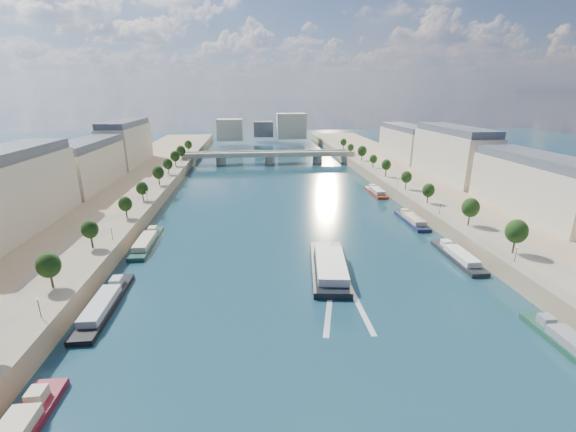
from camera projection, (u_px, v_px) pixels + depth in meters
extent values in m
plane|color=#0B2F31|center=(286.00, 219.00, 144.94)|extent=(700.00, 700.00, 0.00)
cube|color=#9E8460|center=(86.00, 218.00, 137.59)|extent=(44.00, 520.00, 5.00)
cube|color=#9E8460|center=(468.00, 207.00, 150.76)|extent=(44.00, 520.00, 5.00)
cube|color=gray|center=(128.00, 210.00, 138.18)|extent=(14.00, 520.00, 0.10)
cube|color=gray|center=(432.00, 202.00, 148.60)|extent=(14.00, 520.00, 0.10)
cylinder|color=#382B1E|center=(56.00, 280.00, 82.86)|extent=(0.50, 0.50, 3.82)
ellipsoid|color=black|center=(53.00, 265.00, 81.75)|extent=(4.80, 4.80, 5.52)
cylinder|color=#382B1E|center=(98.00, 239.00, 105.59)|extent=(0.50, 0.50, 3.82)
ellipsoid|color=black|center=(96.00, 227.00, 104.48)|extent=(4.80, 4.80, 5.52)
cylinder|color=#382B1E|center=(124.00, 213.00, 128.32)|extent=(0.50, 0.50, 3.82)
ellipsoid|color=black|center=(123.00, 203.00, 127.21)|extent=(4.80, 4.80, 5.52)
cylinder|color=#382B1E|center=(143.00, 195.00, 151.05)|extent=(0.50, 0.50, 3.82)
ellipsoid|color=black|center=(142.00, 186.00, 149.94)|extent=(4.80, 4.80, 5.52)
cylinder|color=#382B1E|center=(157.00, 181.00, 173.77)|extent=(0.50, 0.50, 3.82)
ellipsoid|color=black|center=(156.00, 174.00, 172.67)|extent=(4.80, 4.80, 5.52)
cylinder|color=#382B1E|center=(168.00, 171.00, 196.50)|extent=(0.50, 0.50, 3.82)
ellipsoid|color=black|center=(167.00, 164.00, 195.40)|extent=(4.80, 4.80, 5.52)
cylinder|color=#382B1E|center=(176.00, 163.00, 219.23)|extent=(0.50, 0.50, 3.82)
ellipsoid|color=black|center=(176.00, 157.00, 218.13)|extent=(4.80, 4.80, 5.52)
cylinder|color=#382B1E|center=(183.00, 156.00, 241.96)|extent=(0.50, 0.50, 3.82)
ellipsoid|color=black|center=(182.00, 150.00, 240.86)|extent=(4.80, 4.80, 5.52)
cylinder|color=#382B1E|center=(189.00, 151.00, 264.69)|extent=(0.50, 0.50, 3.82)
ellipsoid|color=black|center=(188.00, 145.00, 263.59)|extent=(4.80, 4.80, 5.52)
cylinder|color=#382B1E|center=(512.00, 247.00, 100.49)|extent=(0.50, 0.50, 3.82)
ellipsoid|color=black|center=(515.00, 234.00, 99.39)|extent=(4.80, 4.80, 5.52)
cylinder|color=#382B1E|center=(464.00, 218.00, 123.22)|extent=(0.50, 0.50, 3.82)
ellipsoid|color=black|center=(465.00, 208.00, 122.12)|extent=(4.80, 4.80, 5.52)
cylinder|color=#382B1E|center=(430.00, 199.00, 145.95)|extent=(0.50, 0.50, 3.82)
ellipsoid|color=black|center=(431.00, 189.00, 144.84)|extent=(4.80, 4.80, 5.52)
cylinder|color=#382B1E|center=(406.00, 184.00, 168.68)|extent=(0.50, 0.50, 3.82)
ellipsoid|color=black|center=(407.00, 176.00, 167.57)|extent=(4.80, 4.80, 5.52)
cylinder|color=#382B1E|center=(387.00, 173.00, 191.41)|extent=(0.50, 0.50, 3.82)
ellipsoid|color=black|center=(388.00, 166.00, 190.30)|extent=(4.80, 4.80, 5.52)
cylinder|color=#382B1E|center=(373.00, 165.00, 214.14)|extent=(0.50, 0.50, 3.82)
ellipsoid|color=black|center=(373.00, 158.00, 213.03)|extent=(4.80, 4.80, 5.52)
cylinder|color=#382B1E|center=(361.00, 158.00, 236.87)|extent=(0.50, 0.50, 3.82)
ellipsoid|color=black|center=(361.00, 152.00, 235.76)|extent=(4.80, 4.80, 5.52)
cylinder|color=#382B1E|center=(351.00, 152.00, 259.60)|extent=(0.50, 0.50, 3.82)
ellipsoid|color=black|center=(351.00, 146.00, 258.49)|extent=(4.80, 4.80, 5.52)
cylinder|color=#382B1E|center=(343.00, 147.00, 282.33)|extent=(0.50, 0.50, 3.82)
ellipsoid|color=black|center=(343.00, 142.00, 281.22)|extent=(4.80, 4.80, 5.52)
cylinder|color=black|center=(39.00, 309.00, 71.69)|extent=(0.14, 0.14, 4.00)
sphere|color=#FFE5B2|center=(37.00, 299.00, 71.05)|extent=(0.36, 0.36, 0.36)
cylinder|color=black|center=(112.00, 234.00, 109.58)|extent=(0.14, 0.14, 4.00)
sphere|color=#FFE5B2|center=(111.00, 227.00, 108.93)|extent=(0.36, 0.36, 0.36)
cylinder|color=black|center=(147.00, 197.00, 147.46)|extent=(0.14, 0.14, 4.00)
sphere|color=#FFE5B2|center=(146.00, 192.00, 146.81)|extent=(0.36, 0.36, 0.36)
cylinder|color=black|center=(168.00, 176.00, 185.34)|extent=(0.14, 0.14, 4.00)
sphere|color=#FFE5B2|center=(168.00, 171.00, 184.69)|extent=(0.36, 0.36, 0.36)
cylinder|color=black|center=(182.00, 161.00, 223.22)|extent=(0.14, 0.14, 4.00)
sphere|color=#FFE5B2|center=(181.00, 158.00, 222.58)|extent=(0.36, 0.36, 0.36)
cylinder|color=black|center=(516.00, 255.00, 95.50)|extent=(0.14, 0.14, 4.00)
sphere|color=#FFE5B2|center=(517.00, 247.00, 94.85)|extent=(0.36, 0.36, 0.36)
cylinder|color=black|center=(440.00, 208.00, 133.38)|extent=(0.14, 0.14, 4.00)
sphere|color=#FFE5B2|center=(441.00, 203.00, 132.74)|extent=(0.36, 0.36, 0.36)
cylinder|color=black|center=(398.00, 183.00, 171.27)|extent=(0.14, 0.14, 4.00)
sphere|color=#FFE5B2|center=(398.00, 178.00, 170.62)|extent=(0.36, 0.36, 0.36)
cylinder|color=black|center=(371.00, 166.00, 209.15)|extent=(0.14, 0.14, 4.00)
sphere|color=#FFE5B2|center=(371.00, 162.00, 208.50)|extent=(0.36, 0.36, 0.36)
cylinder|color=black|center=(352.00, 155.00, 247.03)|extent=(0.14, 0.14, 4.00)
sphere|color=#FFE5B2|center=(352.00, 151.00, 246.38)|extent=(0.36, 0.36, 0.36)
cube|color=beige|center=(11.00, 198.00, 116.45)|extent=(16.00, 52.00, 20.00)
cube|color=#474C54|center=(3.00, 159.00, 112.88)|extent=(14.72, 50.44, 3.20)
cube|color=beige|center=(88.00, 164.00, 171.38)|extent=(16.00, 52.00, 20.00)
cube|color=#474C54|center=(83.00, 137.00, 167.81)|extent=(14.72, 50.44, 3.20)
cube|color=beige|center=(127.00, 146.00, 226.31)|extent=(16.00, 52.00, 20.00)
cube|color=#474C54|center=(124.00, 126.00, 222.74)|extent=(14.72, 50.44, 3.20)
cube|color=beige|center=(536.00, 185.00, 132.00)|extent=(16.00, 52.00, 20.00)
cube|color=#474C54|center=(543.00, 151.00, 128.43)|extent=(14.72, 50.44, 3.20)
cube|color=beige|center=(452.00, 158.00, 186.93)|extent=(16.00, 52.00, 20.00)
cube|color=#474C54|center=(455.00, 133.00, 183.36)|extent=(14.72, 50.44, 3.20)
cube|color=beige|center=(406.00, 143.00, 241.86)|extent=(16.00, 52.00, 20.00)
cube|color=#474C54|center=(408.00, 124.00, 238.29)|extent=(14.72, 50.44, 3.20)
cube|color=beige|center=(230.00, 130.00, 336.77)|extent=(22.00, 18.00, 18.00)
cube|color=beige|center=(291.00, 126.00, 350.66)|extent=(26.00, 20.00, 22.00)
cube|color=#474C54|center=(263.00, 129.00, 363.81)|extent=(18.00, 16.00, 14.00)
cube|color=#C1B79E|center=(270.00, 154.00, 253.77)|extent=(112.00, 11.00, 2.20)
cube|color=#C1B79E|center=(270.00, 153.00, 248.58)|extent=(112.00, 0.80, 0.90)
cube|color=#C1B79E|center=(269.00, 151.00, 258.05)|extent=(112.00, 0.80, 0.90)
cylinder|color=#C1B79E|center=(221.00, 161.00, 251.99)|extent=(6.40, 6.40, 5.00)
cylinder|color=#C1B79E|center=(270.00, 160.00, 254.91)|extent=(6.40, 6.40, 5.00)
cylinder|color=#C1B79E|center=(317.00, 159.00, 257.84)|extent=(6.40, 6.40, 5.00)
cube|color=#C1B79E|center=(190.00, 161.00, 250.16)|extent=(6.00, 12.00, 5.00)
cube|color=#C1B79E|center=(347.00, 159.00, 259.67)|extent=(6.00, 12.00, 5.00)
cube|color=black|center=(329.00, 268.00, 103.10)|extent=(13.09, 32.64, 2.27)
cube|color=silver|center=(331.00, 265.00, 100.03)|extent=(10.04, 21.41, 2.04)
cube|color=silver|center=(323.00, 247.00, 111.48)|extent=(4.99, 4.36, 1.80)
cube|color=silver|center=(329.00, 303.00, 86.86)|extent=(7.64, 25.48, 0.04)
cube|color=silver|center=(357.00, 302.00, 87.45)|extent=(1.40, 26.01, 0.04)
cube|color=#C1AD91|center=(37.00, 395.00, 57.84)|extent=(2.50, 2.73, 1.80)
cube|color=black|center=(105.00, 306.00, 85.15)|extent=(5.00, 28.01, 1.80)
cube|color=#AFB5BC|center=(100.00, 305.00, 82.51)|extent=(4.10, 15.41, 1.60)
cube|color=#AFB5BC|center=(116.00, 281.00, 92.56)|extent=(2.50, 3.36, 1.80)
cube|color=#1A4137|center=(147.00, 244.00, 120.28)|extent=(5.00, 26.58, 1.80)
cube|color=beige|center=(145.00, 241.00, 117.74)|extent=(4.10, 14.62, 1.60)
cube|color=beige|center=(153.00, 230.00, 127.27)|extent=(2.50, 3.19, 1.80)
cube|color=#1C4734|center=(570.00, 348.00, 71.17)|extent=(5.00, 21.75, 1.80)
cube|color=gray|center=(546.00, 320.00, 76.79)|extent=(2.50, 2.61, 1.80)
cube|color=black|center=(457.00, 258.00, 109.66)|extent=(5.00, 23.62, 1.80)
cube|color=white|center=(462.00, 255.00, 107.34)|extent=(4.10, 12.99, 1.60)
cube|color=white|center=(446.00, 243.00, 115.82)|extent=(2.50, 2.83, 1.80)
cube|color=#1C203E|center=(412.00, 222.00, 140.59)|extent=(5.00, 22.37, 1.80)
cube|color=#C1B191|center=(414.00, 219.00, 138.37)|extent=(4.10, 12.30, 1.60)
cube|color=#C1B191|center=(405.00, 212.00, 146.39)|extent=(2.50, 2.68, 1.80)
cube|color=maroon|center=(376.00, 193.00, 180.10)|extent=(5.00, 21.01, 1.80)
cube|color=#A1A4AC|center=(377.00, 191.00, 177.98)|extent=(4.10, 11.56, 1.60)
cube|color=#A1A4AC|center=(372.00, 186.00, 185.51)|extent=(2.50, 2.52, 1.80)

